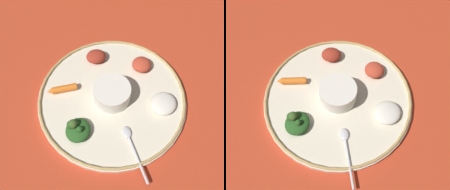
% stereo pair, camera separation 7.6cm
% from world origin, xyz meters
% --- Properties ---
extents(ground_plane, '(2.40, 2.40, 0.00)m').
position_xyz_m(ground_plane, '(0.00, 0.00, 0.00)').
color(ground_plane, '#B7381E').
extents(platter, '(0.42, 0.42, 0.01)m').
position_xyz_m(platter, '(0.00, 0.00, 0.01)').
color(platter, beige).
rests_on(platter, ground_plane).
extents(platter_rim, '(0.42, 0.42, 0.01)m').
position_xyz_m(platter_rim, '(0.00, 0.00, 0.02)').
color(platter_rim, tan).
rests_on(platter_rim, platter).
extents(center_bowl, '(0.10, 0.10, 0.05)m').
position_xyz_m(center_bowl, '(0.00, 0.00, 0.04)').
color(center_bowl, silver).
rests_on(center_bowl, platter).
extents(spoon, '(0.06, 0.16, 0.01)m').
position_xyz_m(spoon, '(-0.04, 0.15, 0.02)').
color(spoon, silver).
rests_on(spoon, platter).
extents(greens_pile, '(0.08, 0.09, 0.05)m').
position_xyz_m(greens_pile, '(0.10, 0.10, 0.03)').
color(greens_pile, '#23511E').
rests_on(greens_pile, platter).
extents(carrot_near_spoon, '(0.09, 0.03, 0.02)m').
position_xyz_m(carrot_near_spoon, '(0.14, -0.03, 0.02)').
color(carrot_near_spoon, orange).
rests_on(carrot_near_spoon, platter).
extents(mound_berbere_red, '(0.07, 0.07, 0.03)m').
position_xyz_m(mound_berbere_red, '(-0.10, -0.10, 0.03)').
color(mound_berbere_red, '#B73D28').
rests_on(mound_berbere_red, platter).
extents(mound_rice_white, '(0.10, 0.10, 0.02)m').
position_xyz_m(mound_rice_white, '(-0.14, 0.04, 0.03)').
color(mound_rice_white, silver).
rests_on(mound_rice_white, platter).
extents(mound_beet, '(0.07, 0.06, 0.03)m').
position_xyz_m(mound_beet, '(0.04, -0.14, 0.03)').
color(mound_beet, maroon).
rests_on(mound_beet, platter).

